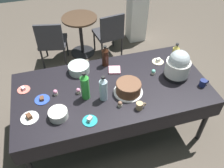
# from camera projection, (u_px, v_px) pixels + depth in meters

# --- Properties ---
(ground) EXTENTS (9.00, 9.00, 0.00)m
(ground) POSITION_uv_depth(u_px,v_px,m) (112.00, 127.00, 3.17)
(ground) COLOR brown
(potluck_table) EXTENTS (2.20, 1.10, 0.75)m
(potluck_table) POSITION_uv_depth(u_px,v_px,m) (112.00, 91.00, 2.69)
(potluck_table) COLOR black
(potluck_table) RESTS_ON ground
(frosted_layer_cake) EXTENTS (0.32, 0.32, 0.14)m
(frosted_layer_cake) POSITION_uv_depth(u_px,v_px,m) (128.00, 88.00, 2.55)
(frosted_layer_cake) COLOR silver
(frosted_layer_cake) RESTS_ON potluck_table
(slow_cooker) EXTENTS (0.29, 0.29, 0.36)m
(slow_cooker) POSITION_uv_depth(u_px,v_px,m) (178.00, 65.00, 2.68)
(slow_cooker) COLOR black
(slow_cooker) RESTS_ON potluck_table
(glass_salad_bowl) EXTENTS (0.25, 0.25, 0.10)m
(glass_salad_bowl) POSITION_uv_depth(u_px,v_px,m) (79.00, 68.00, 2.82)
(glass_salad_bowl) COLOR #B2C6BC
(glass_salad_bowl) RESTS_ON potluck_table
(ceramic_snack_bowl) EXTENTS (0.19, 0.19, 0.09)m
(ceramic_snack_bowl) POSITION_uv_depth(u_px,v_px,m) (58.00, 114.00, 2.31)
(ceramic_snack_bowl) COLOR silver
(ceramic_snack_bowl) RESTS_ON potluck_table
(dessert_plate_white) EXTENTS (0.18, 0.18, 0.05)m
(dessert_plate_white) POSITION_uv_depth(u_px,v_px,m) (30.00, 117.00, 2.32)
(dessert_plate_white) COLOR white
(dessert_plate_white) RESTS_ON potluck_table
(dessert_plate_teal) EXTENTS (0.15, 0.15, 0.06)m
(dessert_plate_teal) POSITION_uv_depth(u_px,v_px,m) (90.00, 120.00, 2.29)
(dessert_plate_teal) COLOR teal
(dessert_plate_teal) RESTS_ON potluck_table
(dessert_plate_cobalt) EXTENTS (0.16, 0.16, 0.04)m
(dessert_plate_cobalt) POSITION_uv_depth(u_px,v_px,m) (42.00, 99.00, 2.50)
(dessert_plate_cobalt) COLOR #2D4CB2
(dessert_plate_cobalt) RESTS_ON potluck_table
(dessert_plate_coral) EXTENTS (0.14, 0.14, 0.04)m
(dessert_plate_coral) POSITION_uv_depth(u_px,v_px,m) (24.00, 89.00, 2.61)
(dessert_plate_coral) COLOR #E07266
(dessert_plate_coral) RESTS_ON potluck_table
(dessert_plate_cream) EXTENTS (0.15, 0.15, 0.06)m
(dessert_plate_cream) POSITION_uv_depth(u_px,v_px,m) (158.00, 61.00, 2.98)
(dessert_plate_cream) COLOR beige
(dessert_plate_cream) RESTS_ON potluck_table
(cupcake_cocoa) EXTENTS (0.05, 0.05, 0.07)m
(cupcake_cocoa) POSITION_uv_depth(u_px,v_px,m) (78.00, 91.00, 2.56)
(cupcake_cocoa) COLOR beige
(cupcake_cocoa) RESTS_ON potluck_table
(cupcake_mint) EXTENTS (0.05, 0.05, 0.07)m
(cupcake_mint) POSITION_uv_depth(u_px,v_px,m) (55.00, 93.00, 2.54)
(cupcake_mint) COLOR beige
(cupcake_mint) RESTS_ON potluck_table
(cupcake_vanilla) EXTENTS (0.05, 0.05, 0.07)m
(cupcake_vanilla) POSITION_uv_depth(u_px,v_px,m) (120.00, 104.00, 2.42)
(cupcake_vanilla) COLOR beige
(cupcake_vanilla) RESTS_ON potluck_table
(cupcake_rose) EXTENTS (0.05, 0.05, 0.07)m
(cupcake_rose) POSITION_uv_depth(u_px,v_px,m) (153.00, 72.00, 2.80)
(cupcake_rose) COLOR beige
(cupcake_rose) RESTS_ON potluck_table
(soda_bottle_cola) EXTENTS (0.08, 0.08, 0.28)m
(soda_bottle_cola) POSITION_uv_depth(u_px,v_px,m) (105.00, 56.00, 2.86)
(soda_bottle_cola) COLOR #33190F
(soda_bottle_cola) RESTS_ON potluck_table
(soda_bottle_ginger_ale) EXTENTS (0.08, 0.08, 0.29)m
(soda_bottle_ginger_ale) POSITION_uv_depth(u_px,v_px,m) (175.00, 54.00, 2.89)
(soda_bottle_ginger_ale) COLOR gold
(soda_bottle_ginger_ale) RESTS_ON potluck_table
(soda_bottle_water) EXTENTS (0.08, 0.08, 0.31)m
(soda_bottle_water) POSITION_uv_depth(u_px,v_px,m) (103.00, 89.00, 2.42)
(soda_bottle_water) COLOR silver
(soda_bottle_water) RESTS_ON potluck_table
(soda_bottle_lime_soda) EXTENTS (0.09, 0.09, 0.34)m
(soda_bottle_lime_soda) POSITION_uv_depth(u_px,v_px,m) (85.00, 86.00, 2.43)
(soda_bottle_lime_soda) COLOR green
(soda_bottle_lime_soda) RESTS_ON potluck_table
(coffee_mug_tan) EXTENTS (0.11, 0.07, 0.08)m
(coffee_mug_tan) POSITION_uv_depth(u_px,v_px,m) (140.00, 106.00, 2.39)
(coffee_mug_tan) COLOR tan
(coffee_mug_tan) RESTS_ON potluck_table
(coffee_mug_navy) EXTENTS (0.12, 0.08, 0.08)m
(coffee_mug_navy) POSITION_uv_depth(u_px,v_px,m) (203.00, 83.00, 2.64)
(coffee_mug_navy) COLOR navy
(coffee_mug_navy) RESTS_ON potluck_table
(paper_napkin_stack) EXTENTS (0.17, 0.17, 0.02)m
(paper_napkin_stack) POSITION_uv_depth(u_px,v_px,m) (115.00, 70.00, 2.85)
(paper_napkin_stack) COLOR pink
(paper_napkin_stack) RESTS_ON potluck_table
(maroon_chair_left) EXTENTS (0.52, 0.52, 0.85)m
(maroon_chair_left) POSITION_uv_depth(u_px,v_px,m) (52.00, 41.00, 3.81)
(maroon_chair_left) COLOR #333338
(maroon_chair_left) RESTS_ON ground
(maroon_chair_right) EXTENTS (0.50, 0.50, 0.85)m
(maroon_chair_right) POSITION_uv_depth(u_px,v_px,m) (109.00, 32.00, 4.01)
(maroon_chair_right) COLOR #333338
(maroon_chair_right) RESTS_ON ground
(round_cafe_table) EXTENTS (0.60, 0.60, 0.72)m
(round_cafe_table) POSITION_uv_depth(u_px,v_px,m) (80.00, 29.00, 4.07)
(round_cafe_table) COLOR #473323
(round_cafe_table) RESTS_ON ground
(water_cooler) EXTENTS (0.32, 0.32, 1.24)m
(water_cooler) POSITION_uv_depth(u_px,v_px,m) (137.00, 10.00, 4.39)
(water_cooler) COLOR silver
(water_cooler) RESTS_ON ground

